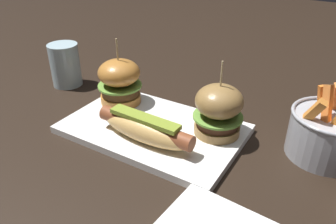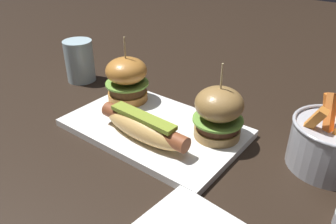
% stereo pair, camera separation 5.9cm
% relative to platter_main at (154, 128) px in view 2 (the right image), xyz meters
% --- Properties ---
extents(ground_plane, '(3.00, 3.00, 0.00)m').
position_rel_platter_main_xyz_m(ground_plane, '(0.00, 0.00, -0.01)').
color(ground_plane, black).
extents(platter_main, '(0.33, 0.21, 0.01)m').
position_rel_platter_main_xyz_m(platter_main, '(0.00, 0.00, 0.00)').
color(platter_main, white).
rests_on(platter_main, ground).
extents(hot_dog, '(0.19, 0.06, 0.05)m').
position_rel_platter_main_xyz_m(hot_dog, '(0.01, -0.05, 0.03)').
color(hot_dog, '#DCAB5F').
rests_on(hot_dog, platter_main).
extents(slider_left, '(0.09, 0.09, 0.14)m').
position_rel_platter_main_xyz_m(slider_left, '(-0.11, 0.05, 0.06)').
color(slider_left, '#B77531').
rests_on(slider_left, platter_main).
extents(slider_right, '(0.09, 0.09, 0.14)m').
position_rel_platter_main_xyz_m(slider_right, '(0.11, 0.04, 0.06)').
color(slider_right, olive).
rests_on(slider_right, platter_main).
extents(fries_bucket, '(0.13, 0.13, 0.14)m').
position_rel_platter_main_xyz_m(fries_bucket, '(0.29, 0.09, 0.04)').
color(fries_bucket, '#A8AAB2').
rests_on(fries_bucket, ground).
extents(water_glass, '(0.07, 0.07, 0.10)m').
position_rel_platter_main_xyz_m(water_glass, '(-0.30, 0.07, 0.04)').
color(water_glass, silver).
rests_on(water_glass, ground).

